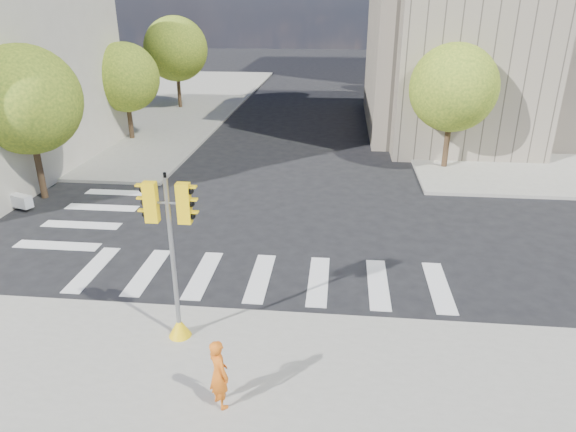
{
  "coord_description": "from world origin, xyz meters",
  "views": [
    {
      "loc": [
        2.18,
        -15.7,
        7.89
      ],
      "look_at": [
        0.76,
        -1.98,
        2.1
      ],
      "focal_mm": 32.0,
      "sensor_mm": 36.0,
      "label": 1
    }
  ],
  "objects_px": {
    "lamp_near": "(450,67)",
    "photographer": "(219,374)",
    "lamp_far": "(417,46)",
    "traffic_signal": "(174,272)"
  },
  "relations": [
    {
      "from": "lamp_far",
      "to": "photographer",
      "type": "relative_size",
      "value": 5.15
    },
    {
      "from": "traffic_signal",
      "to": "photographer",
      "type": "xyz_separation_m",
      "value": [
        1.54,
        -2.23,
        -1.01
      ]
    },
    {
      "from": "lamp_far",
      "to": "traffic_signal",
      "type": "relative_size",
      "value": 1.9
    },
    {
      "from": "lamp_far",
      "to": "photographer",
      "type": "height_order",
      "value": "lamp_far"
    },
    {
      "from": "lamp_far",
      "to": "traffic_signal",
      "type": "bearing_deg",
      "value": -106.08
    },
    {
      "from": "lamp_far",
      "to": "photographer",
      "type": "xyz_separation_m",
      "value": [
        -8.07,
        -35.56,
        -3.64
      ]
    },
    {
      "from": "traffic_signal",
      "to": "photographer",
      "type": "bearing_deg",
      "value": -55.86
    },
    {
      "from": "traffic_signal",
      "to": "photographer",
      "type": "height_order",
      "value": "traffic_signal"
    },
    {
      "from": "photographer",
      "to": "traffic_signal",
      "type": "bearing_deg",
      "value": -8.33
    },
    {
      "from": "lamp_near",
      "to": "photographer",
      "type": "relative_size",
      "value": 5.15
    }
  ]
}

